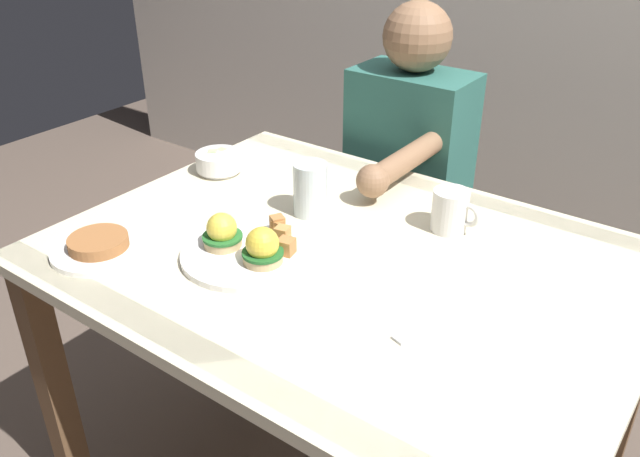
% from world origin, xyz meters
% --- Properties ---
extents(dining_table, '(1.20, 0.90, 0.74)m').
position_xyz_m(dining_table, '(0.00, 0.00, 0.63)').
color(dining_table, beige).
rests_on(dining_table, ground_plane).
extents(eggs_benedict_plate, '(0.27, 0.27, 0.09)m').
position_xyz_m(eggs_benedict_plate, '(-0.15, -0.13, 0.77)').
color(eggs_benedict_plate, white).
rests_on(eggs_benedict_plate, dining_table).
extents(fruit_bowl, '(0.12, 0.12, 0.06)m').
position_xyz_m(fruit_bowl, '(-0.50, 0.15, 0.77)').
color(fruit_bowl, white).
rests_on(fruit_bowl, dining_table).
extents(coffee_mug, '(0.11, 0.08, 0.09)m').
position_xyz_m(coffee_mug, '(0.13, 0.22, 0.79)').
color(coffee_mug, white).
rests_on(coffee_mug, dining_table).
extents(fork, '(0.06, 0.15, 0.00)m').
position_xyz_m(fork, '(0.25, -0.12, 0.74)').
color(fork, silver).
rests_on(fork, dining_table).
extents(water_glass_near, '(0.08, 0.08, 0.13)m').
position_xyz_m(water_glass_near, '(-0.17, 0.10, 0.79)').
color(water_glass_near, silver).
rests_on(water_glass_near, dining_table).
extents(side_plate, '(0.20, 0.20, 0.04)m').
position_xyz_m(side_plate, '(-0.42, -0.30, 0.75)').
color(side_plate, white).
rests_on(side_plate, dining_table).
extents(diner_person, '(0.34, 0.54, 1.14)m').
position_xyz_m(diner_person, '(-0.19, 0.60, 0.65)').
color(diner_person, '#33333D').
rests_on(diner_person, ground_plane).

